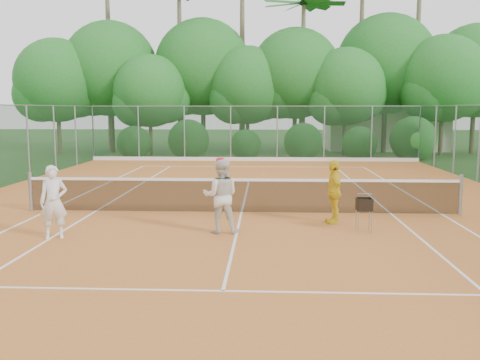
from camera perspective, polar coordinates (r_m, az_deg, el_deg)
name	(u,v)px	position (r m, az deg, el deg)	size (l,w,h in m)	color
ground	(241,214)	(14.82, 0.15, -3.60)	(120.00, 120.00, 0.00)	#1E4619
clay_court	(241,213)	(14.82, 0.15, -3.56)	(18.00, 36.00, 0.02)	#BC6B2B
club_building	(383,128)	(39.44, 15.04, 5.35)	(8.00, 5.00, 3.00)	beige
tennis_net	(241,195)	(14.72, 0.15, -1.57)	(11.97, 0.10, 1.10)	gray
player_white	(54,202)	(12.52, -19.26, -2.22)	(0.60, 0.39, 1.63)	silver
player_center_grp	(221,196)	(12.35, -2.06, -1.68)	(0.87, 0.69, 1.76)	beige
player_yellow	(334,192)	(13.60, 9.96, -1.24)	(0.93, 0.39, 1.60)	yellow
ball_hopper	(364,205)	(12.84, 13.12, -2.62)	(0.35, 0.35, 0.79)	gray
stray_ball_a	(244,166)	(26.43, 0.39, 1.47)	(0.07, 0.07, 0.07)	gold
stray_ball_b	(309,165)	(27.05, 7.41, 1.55)	(0.07, 0.07, 0.07)	gold
stray_ball_c	(263,175)	(23.10, 2.51, 0.57)	(0.07, 0.07, 0.07)	#D3E835
court_markings	(241,213)	(14.81, 0.15, -3.52)	(11.03, 23.83, 0.01)	white
fence_back	(254,134)	(29.56, 1.49, 4.97)	(18.07, 0.07, 3.00)	#19381E
tropical_treeline	(278,73)	(34.82, 4.11, 11.27)	(32.10, 8.49, 15.03)	brown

